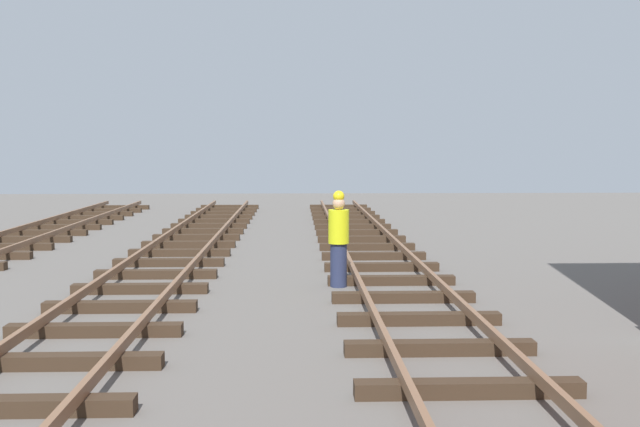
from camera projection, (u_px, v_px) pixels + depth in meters
The scene contains 1 object.
track_worker_foreground at pixel (339, 239), 13.77m from camera, with size 0.40×0.40×1.87m.
Camera 1 is at (-1.08, 0.42, 2.70)m, focal length 40.09 mm.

